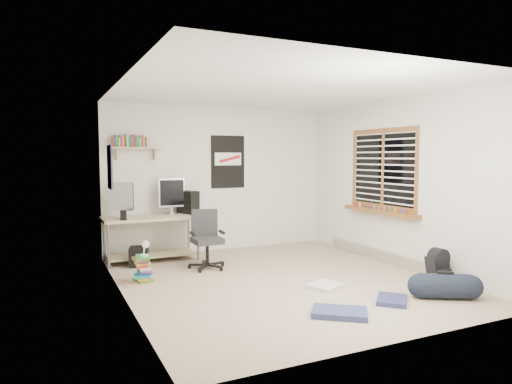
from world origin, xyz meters
name	(u,v)px	position (x,y,z in m)	size (l,w,h in m)	color
floor	(280,281)	(0.00, 0.00, -0.01)	(4.00, 4.50, 0.01)	gray
ceiling	(281,90)	(0.00, 0.00, 2.50)	(4.00, 4.50, 0.01)	white
back_wall	(220,179)	(0.00, 2.25, 1.25)	(4.00, 0.01, 2.50)	silver
left_wall	(123,192)	(-2.00, 0.00, 1.25)	(0.01, 4.50, 2.50)	silver
right_wall	(398,183)	(2.00, 0.00, 1.25)	(0.01, 4.50, 2.50)	silver
desk	(151,238)	(-1.29, 1.87, 0.36)	(1.48, 0.65, 0.68)	beige
monitor_left	(121,206)	(-1.75, 1.85, 0.89)	(0.39, 0.10, 0.43)	#9D9CA1
monitor_right	(172,202)	(-0.93, 2.00, 0.91)	(0.43, 0.11, 0.47)	#A5A4A9
pc_tower	(188,203)	(-0.65, 2.00, 0.88)	(0.18, 0.38, 0.40)	black
keyboard	(160,218)	(-1.17, 1.76, 0.69)	(0.45, 0.16, 0.02)	black
speaker_left	(123,216)	(-1.75, 1.65, 0.76)	(0.09, 0.09, 0.17)	black
speaker_right	(190,211)	(-0.65, 1.90, 0.76)	(0.08, 0.08, 0.16)	black
office_chair	(207,235)	(-0.66, 1.02, 0.49)	(0.56, 0.56, 0.87)	#272729
wall_shelf	(136,148)	(-1.45, 2.14, 1.78)	(0.80, 0.22, 0.24)	tan
poster_back_wall	(228,162)	(0.15, 2.23, 1.55)	(0.62, 0.03, 0.92)	black
poster_left_wall	(110,167)	(-1.99, 1.20, 1.50)	(0.02, 0.42, 0.60)	navy
window	(382,169)	(1.95, 0.30, 1.45)	(0.10, 1.50, 1.26)	brown
baseboard_heater	(381,256)	(1.96, 0.30, 0.09)	(0.08, 2.50, 0.18)	#B7B2A8
backpack	(438,269)	(1.74, -1.05, 0.20)	(0.27, 0.21, 0.36)	black
duffel_bag	(445,287)	(1.36, -1.51, 0.14)	(0.29, 0.29, 0.57)	black
tshirt	(326,285)	(0.38, -0.52, 0.02)	(0.41, 0.35, 0.04)	silver
jeans_a	(340,313)	(-0.08, -1.46, 0.03)	(0.56, 0.36, 0.06)	navy
jeans_b	(392,300)	(0.72, -1.35, 0.03)	(0.42, 0.32, 0.05)	navy
book_stack	(143,271)	(-1.67, 0.67, 0.15)	(0.44, 0.36, 0.30)	brown
desk_lamp	(144,254)	(-1.65, 0.65, 0.38)	(0.11, 0.18, 0.18)	white
subwoofer	(139,257)	(-1.55, 1.58, 0.14)	(0.27, 0.27, 0.31)	black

